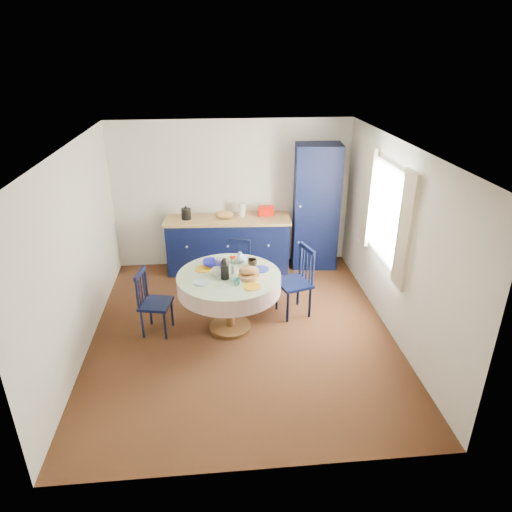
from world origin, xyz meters
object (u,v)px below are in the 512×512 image
Objects in this scene: chair_left at (153,302)px; mug_b at (237,282)px; mug_a at (217,272)px; pantry_cabinet at (316,207)px; mug_d at (218,261)px; kitchen_counter at (228,243)px; dining_table at (230,283)px; chair_far at (238,268)px; mug_c at (252,263)px; chair_right at (296,281)px; cobalt_bowl at (213,263)px.

mug_b is at bearing -93.95° from chair_left.
chair_left is at bearing 178.74° from mug_a.
pantry_cabinet is 2.33m from mug_d.
kitchen_counter is 16.72× the size of mug_a.
dining_table reaches higher than chair_left.
chair_left reaches higher than chair_far.
kitchen_counter is 1.88m from dining_table.
chair_left is 9.89× the size of mug_b.
mug_a is at bearing -93.36° from kitchen_counter.
mug_d reaches higher than mug_a.
chair_left is at bearing -138.38° from pantry_cabinet.
dining_table reaches higher than mug_c.
kitchen_counter is at bearing 88.41° from dining_table.
mug_a is at bearing -90.50° from chair_right.
chair_far is 7.71× the size of mug_d.
mug_b is at bearing -50.96° from mug_a.
chair_left is 0.96m from mug_a.
mug_a is (-0.16, 0.01, 0.18)m from dining_table.
mug_c is at bearing 65.60° from mug_b.
pantry_cabinet is at bearing -41.63° from chair_left.
mug_c is (0.32, 0.23, 0.18)m from dining_table.
chair_left is 1.05× the size of chair_far.
kitchen_counter is 1.91m from mug_a.
chair_right is (1.98, 0.30, 0.06)m from chair_left.
mug_d is at bearing -105.70° from chair_right.
chair_right reaches higher than mug_c.
chair_left is 8.11× the size of mug_d.
kitchen_counter is 0.88m from chair_far.
mug_b is 0.66m from cobalt_bowl.
chair_far is 1.36m from mug_b.
kitchen_counter is 7.79× the size of cobalt_bowl.
cobalt_bowl is at bearing 173.25° from mug_c.
mug_a is 1.14× the size of mug_d.
pantry_cabinet is 16.75× the size of mug_a.
mug_a is at bearing -80.38° from cobalt_bowl.
dining_table is 1.05m from chair_far.
kitchen_counter is 2.35× the size of chair_left.
mug_a reaches higher than cobalt_bowl.
cobalt_bowl is (-0.07, -0.02, -0.02)m from mug_d.
chair_right is 1.13m from mug_b.
pantry_cabinet is 16.30× the size of mug_c.
pantry_cabinet is 2.36× the size of chair_left.
mug_a is at bearing -126.56° from pantry_cabinet.
mug_d is at bearing 109.79° from mug_b.
chair_far is 1.04m from chair_right.
chair_right is (-0.59, -1.58, -0.55)m from pantry_cabinet.
pantry_cabinet is 3.25m from chair_left.
mug_d is 0.08m from cobalt_bowl.
chair_right is at bearing 16.06° from mug_a.
pantry_cabinet is 1.77m from chair_right.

